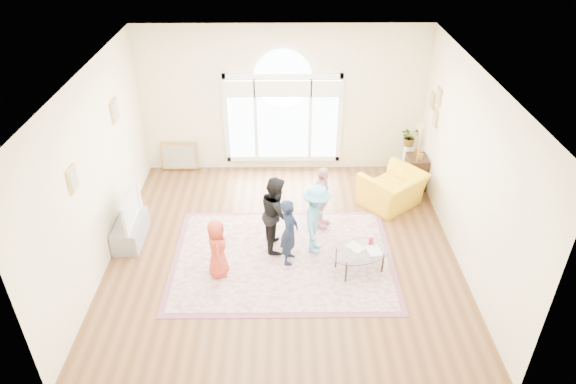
{
  "coord_description": "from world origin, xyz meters",
  "views": [
    {
      "loc": [
        0.01,
        -7.18,
        5.69
      ],
      "look_at": [
        0.08,
        0.3,
        1.02
      ],
      "focal_mm": 32.0,
      "sensor_mm": 36.0,
      "label": 1
    }
  ],
  "objects_px": {
    "area_rug": "(283,258)",
    "armchair": "(392,189)",
    "television": "(126,207)",
    "coffee_table": "(360,252)",
    "tv_console": "(131,231)"
  },
  "relations": [
    {
      "from": "coffee_table",
      "to": "armchair",
      "type": "xyz_separation_m",
      "value": [
        0.9,
        1.99,
        -0.04
      ]
    },
    {
      "from": "tv_console",
      "to": "coffee_table",
      "type": "distance_m",
      "value": 4.11
    },
    {
      "from": "television",
      "to": "coffee_table",
      "type": "distance_m",
      "value": 4.11
    },
    {
      "from": "television",
      "to": "coffee_table",
      "type": "xyz_separation_m",
      "value": [
        4.0,
        -0.87,
        -0.31
      ]
    },
    {
      "from": "television",
      "to": "tv_console",
      "type": "bearing_deg",
      "value": 180.0
    },
    {
      "from": "television",
      "to": "armchair",
      "type": "relative_size",
      "value": 0.92
    },
    {
      "from": "tv_console",
      "to": "television",
      "type": "distance_m",
      "value": 0.5
    },
    {
      "from": "area_rug",
      "to": "television",
      "type": "bearing_deg",
      "value": 168.47
    },
    {
      "from": "tv_console",
      "to": "armchair",
      "type": "height_order",
      "value": "armchair"
    },
    {
      "from": "coffee_table",
      "to": "armchair",
      "type": "height_order",
      "value": "armchair"
    },
    {
      "from": "area_rug",
      "to": "armchair",
      "type": "bearing_deg",
      "value": 37.68
    },
    {
      "from": "area_rug",
      "to": "armchair",
      "type": "distance_m",
      "value": 2.77
    },
    {
      "from": "area_rug",
      "to": "coffee_table",
      "type": "distance_m",
      "value": 1.37
    },
    {
      "from": "armchair",
      "to": "area_rug",
      "type": "bearing_deg",
      "value": -1.62
    },
    {
      "from": "television",
      "to": "armchair",
      "type": "distance_m",
      "value": 5.04
    }
  ]
}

